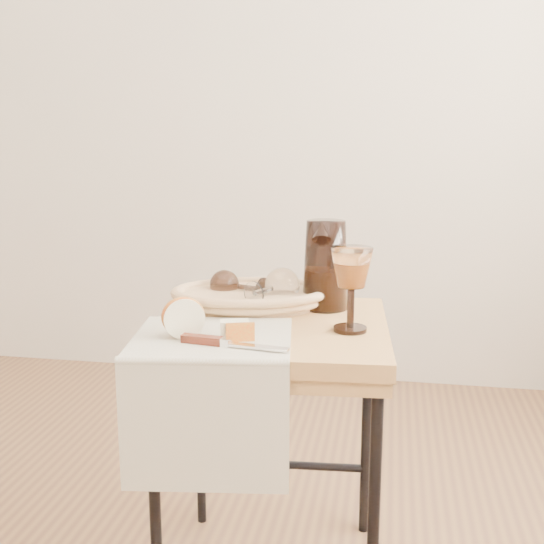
% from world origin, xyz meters
% --- Properties ---
extents(wall_back, '(3.60, 0.00, 2.70)m').
position_xyz_m(wall_back, '(0.00, 1.80, 1.35)').
color(wall_back, beige).
rests_on(wall_back, ground).
extents(side_table, '(0.54, 0.54, 0.64)m').
position_xyz_m(side_table, '(0.57, 0.43, 0.32)').
color(side_table, brown).
rests_on(side_table, floor).
extents(tea_towel, '(0.36, 0.33, 0.01)m').
position_xyz_m(tea_towel, '(0.47, 0.29, 0.64)').
color(tea_towel, beige).
rests_on(tea_towel, side_table).
extents(bread_basket, '(0.38, 0.31, 0.05)m').
position_xyz_m(bread_basket, '(0.50, 0.55, 0.66)').
color(bread_basket, tan).
rests_on(bread_basket, side_table).
extents(goblet_lying_a, '(0.13, 0.10, 0.07)m').
position_xyz_m(goblet_lying_a, '(0.47, 0.56, 0.68)').
color(goblet_lying_a, '#473024').
rests_on(goblet_lying_a, bread_basket).
extents(goblet_lying_b, '(0.14, 0.16, 0.09)m').
position_xyz_m(goblet_lying_b, '(0.55, 0.53, 0.69)').
color(goblet_lying_b, white).
rests_on(goblet_lying_b, bread_basket).
extents(pitcher, '(0.17, 0.24, 0.25)m').
position_xyz_m(pitcher, '(0.67, 0.58, 0.74)').
color(pitcher, black).
rests_on(pitcher, side_table).
extents(wine_goblet, '(0.11, 0.11, 0.18)m').
position_xyz_m(wine_goblet, '(0.74, 0.40, 0.73)').
color(wine_goblet, white).
rests_on(wine_goblet, side_table).
extents(apple_half, '(0.10, 0.08, 0.08)m').
position_xyz_m(apple_half, '(0.41, 0.29, 0.68)').
color(apple_half, red).
rests_on(apple_half, tea_towel).
extents(apple_wedge, '(0.06, 0.05, 0.04)m').
position_xyz_m(apple_wedge, '(0.52, 0.29, 0.66)').
color(apple_wedge, '#FFF6CB').
rests_on(apple_wedge, tea_towel).
extents(table_knife, '(0.22, 0.05, 0.02)m').
position_xyz_m(table_knife, '(0.52, 0.24, 0.65)').
color(table_knife, silver).
rests_on(table_knife, tea_towel).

